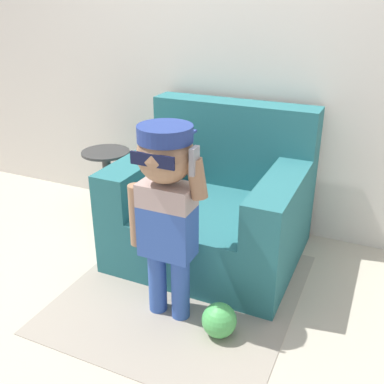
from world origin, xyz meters
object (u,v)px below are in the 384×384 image
object	(u,v)px
person_child	(166,196)
toy_ball	(219,320)
armchair	(215,205)
side_table	(108,178)

from	to	relation	value
person_child	toy_ball	world-z (taller)	person_child
armchair	side_table	world-z (taller)	armchair
toy_ball	armchair	bearing A→B (deg)	113.69
toy_ball	person_child	bearing A→B (deg)	171.27
armchair	side_table	distance (m)	0.95
person_child	armchair	bearing A→B (deg)	91.82
side_table	toy_ball	world-z (taller)	side_table
armchair	side_table	size ratio (longest dim) A/B	2.10
armchair	toy_ball	distance (m)	0.88
person_child	toy_ball	bearing A→B (deg)	-8.73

